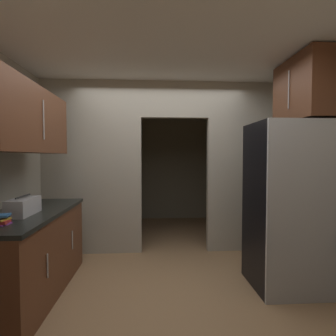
% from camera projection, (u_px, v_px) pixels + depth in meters
% --- Properties ---
extents(ground, '(20.00, 20.00, 0.00)m').
position_uv_depth(ground, '(165.00, 297.00, 2.79)').
color(ground, '#93704C').
extents(kitchen_overhead_slab, '(3.97, 6.73, 0.06)m').
position_uv_depth(kitchen_overhead_slab, '(163.00, 56.00, 3.09)').
color(kitchen_overhead_slab, silver).
extents(kitchen_partition, '(3.57, 0.12, 2.61)m').
position_uv_depth(kitchen_partition, '(157.00, 162.00, 4.09)').
color(kitchen_partition, '#ADA899').
rests_on(kitchen_partition, ground).
extents(adjoining_room_shell, '(3.57, 2.32, 2.61)m').
position_uv_depth(adjoining_room_shell, '(158.00, 164.00, 5.72)').
color(adjoining_room_shell, gray).
rests_on(adjoining_room_shell, ground).
extents(refrigerator, '(0.77, 0.75, 1.84)m').
position_uv_depth(refrigerator, '(287.00, 205.00, 2.98)').
color(refrigerator, black).
rests_on(refrigerator, ground).
extents(lower_cabinet_run, '(0.70, 1.73, 0.89)m').
position_uv_depth(lower_cabinet_run, '(28.00, 254.00, 2.79)').
color(lower_cabinet_run, brown).
rests_on(lower_cabinet_run, ground).
extents(upper_cabinet_counterside, '(0.36, 1.56, 0.68)m').
position_uv_depth(upper_cabinet_counterside, '(26.00, 120.00, 2.73)').
color(upper_cabinet_counterside, brown).
extents(upper_cabinet_fridgeside, '(0.36, 0.85, 0.72)m').
position_uv_depth(upper_cabinet_fridgeside, '(304.00, 90.00, 3.04)').
color(upper_cabinet_fridgeside, brown).
extents(boombox, '(0.20, 0.41, 0.19)m').
position_uv_depth(boombox, '(23.00, 207.00, 2.62)').
color(boombox, '#B2B2B7').
rests_on(boombox, lower_cabinet_run).
extents(book_stack, '(0.15, 0.15, 0.09)m').
position_uv_depth(book_stack, '(1.00, 220.00, 2.23)').
color(book_stack, '#8C3893').
rests_on(book_stack, lower_cabinet_run).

